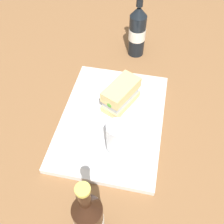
{
  "coord_description": "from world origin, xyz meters",
  "views": [
    {
      "loc": [
        0.51,
        0.11,
        0.7
      ],
      "look_at": [
        0.0,
        0.0,
        0.05
      ],
      "focal_mm": 43.02,
      "sensor_mm": 36.0,
      "label": 1
    }
  ],
  "objects": [
    {
      "name": "second_bottle",
      "position": [
        -0.36,
        0.02,
        0.1
      ],
      "size": [
        0.07,
        0.07,
        0.27
      ],
      "color": "black",
      "rests_on": "ground_plane"
    },
    {
      "name": "tray",
      "position": [
        0.0,
        0.0,
        0.01
      ],
      "size": [
        0.44,
        0.32,
        0.02
      ],
      "primitive_type": "cube",
      "color": "silver",
      "rests_on": "ground_plane"
    },
    {
      "name": "beer_glass",
      "position": [
        0.12,
        0.04,
        0.09
      ],
      "size": [
        0.06,
        0.06,
        0.12
      ],
      "color": "silver",
      "rests_on": "placemat"
    },
    {
      "name": "ground_plane",
      "position": [
        0.0,
        0.0,
        0.0
      ],
      "size": [
        3.0,
        3.0,
        0.0
      ],
      "primitive_type": "plane",
      "color": "brown"
    },
    {
      "name": "plate",
      "position": [
        -0.05,
        0.02,
        0.03
      ],
      "size": [
        0.19,
        0.19,
        0.01
      ],
      "primitive_type": "cylinder",
      "color": "white",
      "rests_on": "placemat"
    },
    {
      "name": "napkin_folded",
      "position": [
        0.06,
        -0.06,
        0.02
      ],
      "size": [
        0.09,
        0.07,
        0.01
      ],
      "primitive_type": "cube",
      "color": "white",
      "rests_on": "placemat"
    },
    {
      "name": "sandwich",
      "position": [
        -0.05,
        0.02,
        0.08
      ],
      "size": [
        0.14,
        0.11,
        0.08
      ],
      "rotation": [
        0.0,
        0.0,
        -0.44
      ],
      "color": "tan",
      "rests_on": "plate"
    },
    {
      "name": "placemat",
      "position": [
        0.0,
        0.0,
        0.02
      ],
      "size": [
        0.38,
        0.27,
        0.0
      ],
      "primitive_type": "cube",
      "color": "silver",
      "rests_on": "tray"
    },
    {
      "name": "beer_bottle",
      "position": [
        0.34,
        0.02,
        0.1
      ],
      "size": [
        0.07,
        0.07,
        0.27
      ],
      "color": "black",
      "rests_on": "ground_plane"
    }
  ]
}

